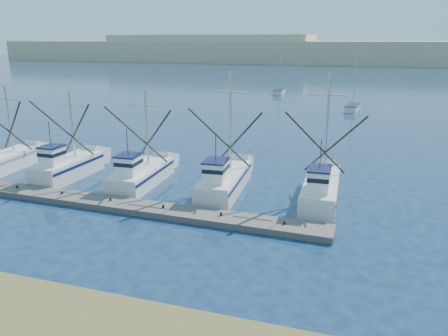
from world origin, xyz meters
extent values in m
plane|color=#0D1F3C|center=(0.00, 0.00, 0.00)|extent=(500.00, 500.00, 0.00)
cube|color=#605B55|center=(-9.83, 6.65, 0.20)|extent=(29.91, 2.82, 0.40)
cube|color=tan|center=(0.00, 210.00, 5.00)|extent=(360.00, 60.00, 10.00)
cube|color=silver|center=(-23.13, 11.35, 0.69)|extent=(2.72, 6.97, 1.39)
cylinder|color=#B7B2A8|center=(-23.13, 12.52, 4.30)|extent=(0.22, 0.22, 5.83)
cube|color=silver|center=(-16.60, 11.22, 0.74)|extent=(2.66, 6.63, 1.48)
cube|color=white|center=(-16.60, 9.54, 2.23)|extent=(1.47, 1.64, 1.50)
cylinder|color=#B7B2A8|center=(-16.60, 12.34, 4.23)|extent=(0.22, 0.22, 5.51)
cube|color=silver|center=(-10.04, 11.55, 0.63)|extent=(2.83, 7.32, 1.26)
cube|color=white|center=(-10.04, 9.70, 2.01)|extent=(1.55, 1.82, 1.50)
cylinder|color=#B7B2A8|center=(-10.04, 12.79, 4.26)|extent=(0.22, 0.22, 6.00)
cube|color=silver|center=(-3.33, 11.94, 0.68)|extent=(2.96, 8.14, 1.35)
cube|color=white|center=(-3.33, 9.89, 2.10)|extent=(1.56, 2.03, 1.50)
cylinder|color=#B7B2A8|center=(-3.33, 13.31, 5.04)|extent=(0.22, 0.22, 7.37)
cube|color=silver|center=(3.71, 12.08, 0.70)|extent=(2.52, 8.33, 1.41)
cube|color=white|center=(3.71, 9.96, 2.16)|extent=(1.39, 2.05, 1.50)
cylinder|color=#B7B2A8|center=(3.71, 13.49, 5.07)|extent=(0.22, 0.22, 7.33)
cube|color=silver|center=(4.57, 54.53, 0.45)|extent=(2.37, 5.35, 0.90)
cylinder|color=#B7B2A8|center=(4.57, 54.83, 4.50)|extent=(0.12, 0.12, 7.20)
cube|color=silver|center=(-10.75, 72.93, 0.45)|extent=(2.04, 5.35, 0.90)
cylinder|color=#B7B2A8|center=(-10.75, 73.23, 4.50)|extent=(0.12, 0.12, 7.20)
camera|label=1|loc=(5.98, -17.56, 10.96)|focal=35.00mm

